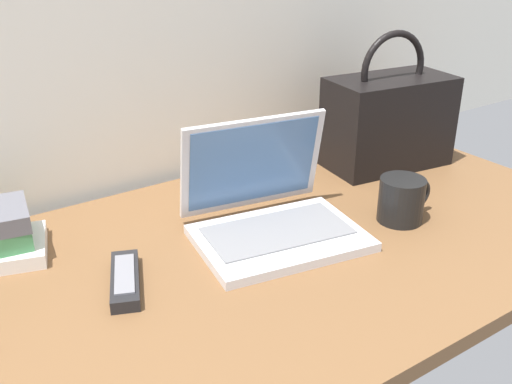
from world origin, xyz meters
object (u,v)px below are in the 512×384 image
at_px(handbag, 388,120).
at_px(laptop, 271,212).
at_px(coffee_mug, 402,199).
at_px(remote_control_near, 125,280).

bearing_deg(handbag, laptop, -163.49).
relative_size(coffee_mug, handbag, 0.39).
distance_m(laptop, remote_control_near, 0.31).
bearing_deg(coffee_mug, laptop, 157.37).
relative_size(laptop, remote_control_near, 2.09).
bearing_deg(laptop, remote_control_near, -177.62).
xyz_separation_m(coffee_mug, handbag, (0.19, 0.24, 0.07)).
xyz_separation_m(laptop, remote_control_near, (-0.31, -0.01, -0.03)).
relative_size(laptop, handbag, 1.04).
distance_m(coffee_mug, handbag, 0.31).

